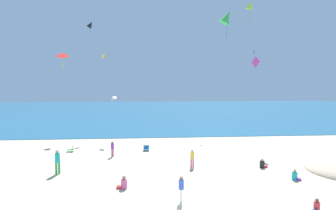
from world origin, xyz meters
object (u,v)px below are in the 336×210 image
object	(u,v)px
beach_chair_far_left	(71,149)
person_1	(262,164)
beach_chair_far_right	(146,148)
kite_magenta	(256,62)
kite_yellow	(104,55)
kite_teal	(205,37)
person_4	(317,206)
kite_green	(227,17)
person_2	(192,157)
person_7	(295,176)
kite_black	(90,25)
kite_red	(62,55)
kite_white	(112,98)
kite_blue	(254,53)
person_3	(57,160)
person_0	(112,148)
person_5	(181,187)
person_6	(123,184)
kite_lime	(250,5)

from	to	relation	value
beach_chair_far_left	person_1	world-z (taller)	person_1
beach_chair_far_left	person_1	size ratio (longest dim) A/B	1.00
beach_chair_far_right	kite_magenta	bearing A→B (deg)	97.29
kite_yellow	kite_teal	distance (m)	13.42
person_4	kite_green	distance (m)	13.68
person_2	person_7	size ratio (longest dim) A/B	1.92
kite_black	kite_teal	size ratio (longest dim) A/B	1.79
kite_yellow	kite_red	distance (m)	18.27
person_7	kite_white	world-z (taller)	kite_white
person_2	person_4	world-z (taller)	person_2
person_1	kite_blue	world-z (taller)	kite_blue
person_3	kite_black	xyz separation A→B (m)	(-0.78, 17.43, 13.02)
beach_chair_far_right	kite_red	xyz separation A→B (m)	(-4.85, -9.69, 7.99)
person_0	person_2	size ratio (longest dim) A/B	0.97
beach_chair_far_right	kite_green	world-z (taller)	kite_green
person_5	person_1	bearing A→B (deg)	51.08
person_5	kite_white	bearing A→B (deg)	122.06
person_1	person_6	xyz separation A→B (m)	(-10.39, -3.43, 0.02)
person_4	person_5	world-z (taller)	person_5
person_5	kite_white	xyz separation A→B (m)	(-5.57, 15.69, 4.05)
kite_white	kite_lime	bearing A→B (deg)	-51.81
beach_chair_far_left	kite_white	xyz separation A→B (m)	(3.50, 3.79, 4.61)
person_5	kite_blue	size ratio (longest dim) A/B	0.93
person_5	kite_black	world-z (taller)	kite_black
beach_chair_far_right	person_3	size ratio (longest dim) A/B	0.39
person_4	person_6	world-z (taller)	person_6
kite_blue	kite_black	size ratio (longest dim) A/B	0.99
kite_black	person_6	bearing A→B (deg)	-74.44
person_7	kite_red	size ratio (longest dim) A/B	0.72
kite_red	kite_magenta	world-z (taller)	kite_magenta
person_5	kite_yellow	size ratio (longest dim) A/B	1.24
person_3	kite_white	bearing A→B (deg)	147.77
kite_blue	kite_teal	xyz separation A→B (m)	(-6.70, 0.19, 2.04)
person_2	kite_yellow	size ratio (longest dim) A/B	1.22
beach_chair_far_left	kite_lime	world-z (taller)	kite_lime
person_2	kite_white	bearing A→B (deg)	49.82
kite_white	kite_green	bearing A→B (deg)	-45.76
beach_chair_far_right	kite_green	size ratio (longest dim) A/B	0.32
person_2	kite_blue	distance (m)	21.74
person_3	person_4	distance (m)	16.67
person_2	kite_green	world-z (taller)	kite_green
person_0	person_1	size ratio (longest dim) A/B	1.83
person_2	kite_yellow	world-z (taller)	kite_yellow
person_1	kite_white	distance (m)	16.78
beach_chair_far_left	kite_green	bearing A→B (deg)	140.71
beach_chair_far_right	person_5	distance (m)	11.88
person_5	kite_magenta	distance (m)	17.62
beach_chair_far_right	beach_chair_far_left	distance (m)	7.13
person_5	person_6	xyz separation A→B (m)	(-3.36, 2.18, -0.53)
beach_chair_far_left	person_3	distance (m)	6.66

